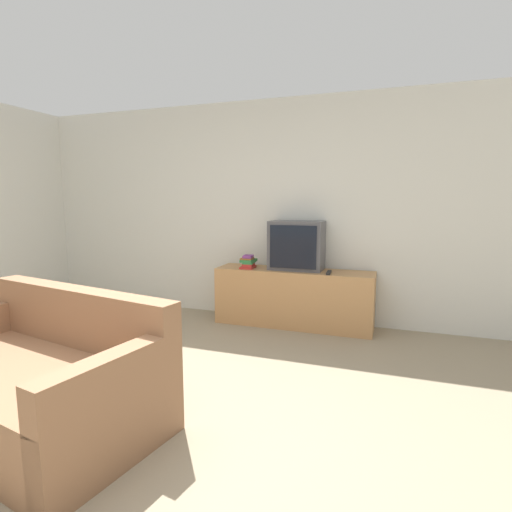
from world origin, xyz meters
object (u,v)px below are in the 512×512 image
Objects in this scene: television at (297,245)px; couch at (36,382)px; tv_stand at (293,298)px; remote_on_stand at (329,273)px; book_stack at (248,262)px.

television reaches higher than couch.
tv_stand is 0.54m from remote_on_stand.
television is at bearing 10.57° from book_stack.
tv_stand is at bearing 6.65° from book_stack.
television is at bearing 66.39° from tv_stand.
book_stack is (-0.53, -0.06, 0.39)m from tv_stand.
book_stack is at bearing -173.35° from tv_stand.
couch is at bearing -112.87° from tv_stand.
television is at bearing 159.68° from remote_on_stand.
tv_stand is at bearing 77.44° from couch.
remote_on_stand is (0.41, -0.11, 0.34)m from tv_stand.
remote_on_stand is at bearing 68.92° from couch.
couch is (-1.07, -2.53, -0.05)m from tv_stand.
television is at bearing 77.43° from couch.
television reaches higher than tv_stand.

